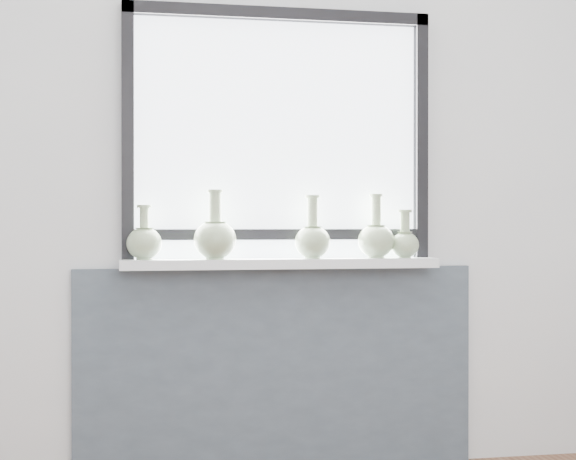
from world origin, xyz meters
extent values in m
cube|color=silver|center=(0.00, 1.81, 1.30)|extent=(3.60, 0.02, 2.60)
cube|color=#4C5867|center=(0.00, 1.78, 0.43)|extent=(1.70, 0.03, 0.86)
cube|color=white|center=(0.00, 1.71, 0.88)|extent=(1.32, 0.18, 0.04)
cube|color=black|center=(-0.62, 1.76, 1.43)|extent=(0.05, 0.06, 1.05)
cube|color=black|center=(0.62, 1.76, 1.43)|extent=(0.05, 0.06, 1.05)
cube|color=black|center=(0.00, 1.76, 1.92)|extent=(1.30, 0.06, 0.05)
cube|color=black|center=(0.00, 1.76, 1.00)|extent=(1.20, 0.05, 0.04)
cube|color=white|center=(0.00, 1.79, 1.40)|extent=(1.20, 0.01, 1.00)
cylinder|color=#A5BF92|center=(-0.56, 1.70, 0.90)|extent=(0.06, 0.06, 0.01)
ellipsoid|color=#A5BF92|center=(-0.56, 1.70, 0.97)|extent=(0.14, 0.14, 0.13)
cone|color=#A5BF92|center=(-0.56, 1.70, 1.02)|extent=(0.08, 0.08, 0.03)
cylinder|color=#A5BF92|center=(-0.56, 1.70, 1.06)|extent=(0.04, 0.04, 0.10)
cylinder|color=#A5BF92|center=(-0.56, 1.70, 1.11)|extent=(0.06, 0.06, 0.01)
cylinder|color=#A5BF92|center=(-0.28, 1.68, 0.90)|extent=(0.08, 0.08, 0.01)
ellipsoid|color=#A5BF92|center=(-0.28, 1.68, 0.98)|extent=(0.17, 0.17, 0.16)
cone|color=#A5BF92|center=(-0.28, 1.68, 1.04)|extent=(0.10, 0.10, 0.03)
cylinder|color=#A5BF92|center=(-0.28, 1.68, 1.10)|extent=(0.05, 0.05, 0.14)
cylinder|color=#A5BF92|center=(-0.28, 1.68, 1.18)|extent=(0.07, 0.07, 0.01)
cylinder|color=#A5BF92|center=(0.13, 1.69, 0.90)|extent=(0.07, 0.07, 0.01)
ellipsoid|color=#A5BF92|center=(0.13, 1.69, 0.97)|extent=(0.15, 0.15, 0.14)
cone|color=#A5BF92|center=(0.13, 1.69, 1.02)|extent=(0.08, 0.08, 0.03)
cylinder|color=#A5BF92|center=(0.13, 1.69, 1.08)|extent=(0.05, 0.05, 0.14)
cylinder|color=#A5BF92|center=(0.13, 1.69, 1.16)|extent=(0.06, 0.06, 0.01)
cylinder|color=#A5BF92|center=(0.41, 1.71, 0.90)|extent=(0.07, 0.07, 0.01)
ellipsoid|color=#A5BF92|center=(0.41, 1.71, 0.97)|extent=(0.16, 0.16, 0.14)
cone|color=#A5BF92|center=(0.41, 1.71, 1.03)|extent=(0.09, 0.09, 0.03)
cylinder|color=#A5BF92|center=(0.41, 1.71, 1.09)|extent=(0.04, 0.04, 0.14)
cylinder|color=#A5BF92|center=(0.41, 1.71, 1.17)|extent=(0.06, 0.06, 0.01)
cylinder|color=#A5BF92|center=(0.53, 1.69, 0.90)|extent=(0.05, 0.05, 0.01)
ellipsoid|color=#A5BF92|center=(0.53, 1.69, 0.95)|extent=(0.12, 0.12, 0.11)
cone|color=#A5BF92|center=(0.53, 1.69, 1.00)|extent=(0.07, 0.07, 0.03)
cylinder|color=#A5BF92|center=(0.53, 1.69, 1.04)|extent=(0.04, 0.04, 0.10)
cylinder|color=#A5BF92|center=(0.53, 1.69, 1.10)|extent=(0.06, 0.06, 0.01)
camera|label=1|loc=(-0.66, -1.89, 1.04)|focal=55.00mm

